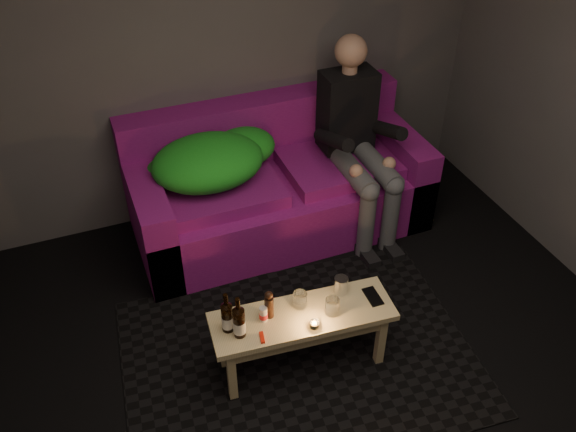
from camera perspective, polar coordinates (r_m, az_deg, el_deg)
name	(u,v)px	position (r m, az deg, el deg)	size (l,w,h in m)	color
floor	(352,421)	(3.59, 5.97, -18.53)	(4.50, 4.50, 0.00)	black
room	(329,122)	(2.76, 3.83, 8.79)	(4.50, 4.50, 4.50)	silver
rug	(299,356)	(3.84, 0.99, -12.98)	(2.10, 1.53, 0.01)	black
sofa	(277,187)	(4.60, -1.08, 2.76)	(2.15, 0.97, 0.92)	#7C106F
green_blanket	(213,159)	(4.27, -7.03, 5.30)	(0.95, 0.65, 0.32)	#1B951F
person	(357,137)	(4.43, 6.45, 7.37)	(0.39, 0.89, 1.44)	black
coffee_table	(302,323)	(3.54, 1.36, -10.01)	(1.08, 0.43, 0.43)	tan
beer_bottle_a	(227,317)	(3.35, -5.71, -9.37)	(0.07, 0.07, 0.27)	black
beer_bottle_b	(239,322)	(3.32, -4.60, -9.83)	(0.07, 0.07, 0.28)	black
salt_shaker	(263,314)	(3.42, -2.32, -9.14)	(0.04, 0.04, 0.10)	silver
pepper_mill	(269,307)	(3.43, -1.78, -8.51)	(0.05, 0.05, 0.14)	black
tumbler_back	(300,300)	(3.50, 1.14, -7.83)	(0.08, 0.08, 0.10)	white
tealight	(314,324)	(3.41, 2.48, -10.08)	(0.05, 0.05, 0.04)	white
tumbler_front	(332,306)	(3.47, 4.16, -8.43)	(0.08, 0.08, 0.10)	white
steel_cup	(341,285)	(3.58, 4.98, -6.48)	(0.08, 0.08, 0.11)	silver
smartphone	(373,296)	(3.61, 7.94, -7.47)	(0.08, 0.15, 0.01)	black
red_lighter	(262,337)	(3.37, -2.45, -11.29)	(0.02, 0.08, 0.01)	red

